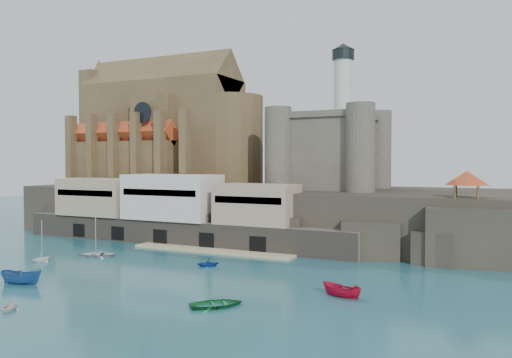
{
  "coord_description": "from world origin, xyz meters",
  "views": [
    {
      "loc": [
        45.35,
        -55.94,
        15.49
      ],
      "look_at": [
        3.77,
        32.0,
        12.09
      ],
      "focal_mm": 35.0,
      "sensor_mm": 36.0,
      "label": 1
    }
  ],
  "objects_px": {
    "church": "(167,134)",
    "boat_2": "(22,284)",
    "pavilion": "(467,180)",
    "castle_keep": "(331,148)",
    "boat_1": "(10,310)"
  },
  "relations": [
    {
      "from": "church",
      "to": "boat_2",
      "type": "height_order",
      "value": "church"
    },
    {
      "from": "pavilion",
      "to": "castle_keep",
      "type": "bearing_deg",
      "value": 149.82
    },
    {
      "from": "castle_keep",
      "to": "pavilion",
      "type": "relative_size",
      "value": 4.58
    },
    {
      "from": "castle_keep",
      "to": "church",
      "type": "bearing_deg",
      "value": 178.89
    },
    {
      "from": "boat_1",
      "to": "church",
      "type": "bearing_deg",
      "value": 83.52
    },
    {
      "from": "church",
      "to": "pavilion",
      "type": "height_order",
      "value": "church"
    },
    {
      "from": "pavilion",
      "to": "boat_1",
      "type": "bearing_deg",
      "value": -132.12
    },
    {
      "from": "castle_keep",
      "to": "pavilion",
      "type": "height_order",
      "value": "castle_keep"
    },
    {
      "from": "boat_1",
      "to": "boat_2",
      "type": "relative_size",
      "value": 0.52
    },
    {
      "from": "church",
      "to": "boat_2",
      "type": "xyz_separation_m",
      "value": [
        15.84,
        -53.89,
        -22.13
      ]
    },
    {
      "from": "castle_keep",
      "to": "boat_1",
      "type": "bearing_deg",
      "value": -104.61
    },
    {
      "from": "pavilion",
      "to": "church",
      "type": "bearing_deg",
      "value": 166.52
    },
    {
      "from": "castle_keep",
      "to": "boat_2",
      "type": "xyz_separation_m",
      "value": [
        -24.37,
        -53.11,
        -18.31
      ]
    },
    {
      "from": "church",
      "to": "pavilion",
      "type": "xyz_separation_m",
      "value": [
        66.13,
        -15.85,
        -9.4
      ]
    },
    {
      "from": "castle_keep",
      "to": "boat_2",
      "type": "bearing_deg",
      "value": -114.65
    }
  ]
}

